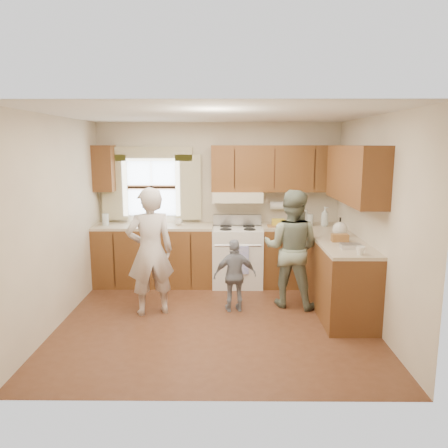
{
  "coord_description": "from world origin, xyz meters",
  "views": [
    {
      "loc": [
        0.14,
        -5.14,
        2.16
      ],
      "look_at": [
        0.1,
        0.4,
        1.15
      ],
      "focal_mm": 35.0,
      "sensor_mm": 36.0,
      "label": 1
    }
  ],
  "objects_px": {
    "stove": "(237,255)",
    "woman_right": "(291,249)",
    "woman_left": "(150,252)",
    "child": "(235,276)"
  },
  "relations": [
    {
      "from": "woman_right",
      "to": "child",
      "type": "bearing_deg",
      "value": 36.9
    },
    {
      "from": "stove",
      "to": "child",
      "type": "bearing_deg",
      "value": -92.92
    },
    {
      "from": "stove",
      "to": "woman_right",
      "type": "relative_size",
      "value": 0.68
    },
    {
      "from": "stove",
      "to": "woman_right",
      "type": "xyz_separation_m",
      "value": [
        0.7,
        -0.89,
        0.32
      ]
    },
    {
      "from": "stove",
      "to": "woman_left",
      "type": "bearing_deg",
      "value": -133.54
    },
    {
      "from": "stove",
      "to": "woman_left",
      "type": "distance_m",
      "value": 1.69
    },
    {
      "from": "woman_left",
      "to": "woman_right",
      "type": "distance_m",
      "value": 1.86
    },
    {
      "from": "child",
      "to": "woman_left",
      "type": "bearing_deg",
      "value": -4.06
    },
    {
      "from": "woman_left",
      "to": "woman_right",
      "type": "height_order",
      "value": "woman_left"
    },
    {
      "from": "woman_left",
      "to": "child",
      "type": "relative_size",
      "value": 1.71
    }
  ]
}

